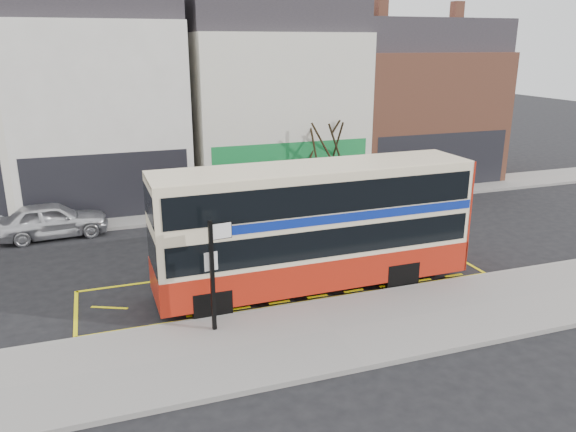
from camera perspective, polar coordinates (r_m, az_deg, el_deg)
name	(u,v)px	position (r m, az deg, el deg)	size (l,w,h in m)	color
ground	(305,301)	(18.39, 1.71, -8.64)	(120.00, 120.00, 0.00)	black
pavement	(333,332)	(16.47, 4.64, -11.67)	(40.00, 4.00, 0.15)	gray
kerb	(309,304)	(18.04, 2.15, -8.91)	(40.00, 0.15, 0.15)	gray
far_pavement	(226,208)	(28.24, -6.30, 0.77)	(50.00, 3.00, 0.15)	gray
road_markings	(288,282)	(19.75, 0.04, -6.72)	(14.00, 3.40, 0.01)	#FBF00D
terrace_left	(98,98)	(30.54, -18.71, 11.27)	(8.00, 8.01, 11.80)	white
terrace_green_shop	(268,98)	(32.00, -2.04, 11.92)	(9.00, 8.01, 11.30)	beige
terrace_right	(409,101)	(35.76, 12.15, 11.31)	(9.00, 8.01, 10.30)	#A05A40
double_decker_bus	(315,225)	(18.60, 2.78, -0.93)	(10.65, 2.60, 4.24)	beige
bus_stop_post	(214,266)	(15.75, -7.52, -5.04)	(0.81, 0.16, 3.26)	black
car_silver	(52,220)	(25.98, -22.83, -0.37)	(1.82, 4.51, 1.54)	silver
car_grey	(254,207)	(26.40, -3.43, 0.92)	(1.32, 3.78, 1.24)	#44464C
car_white	(382,197)	(28.20, 9.52, 1.91)	(1.92, 4.73, 1.37)	silver
street_tree_right	(326,132)	(28.64, 3.86, 8.51)	(2.51, 2.51, 5.43)	black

